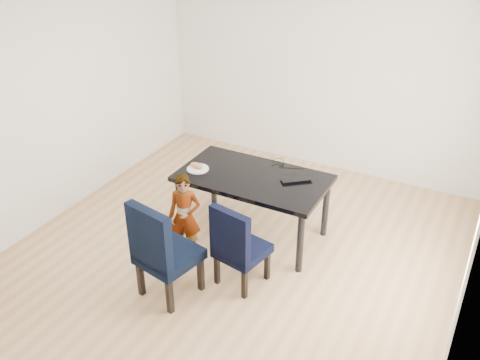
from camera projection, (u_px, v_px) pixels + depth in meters
The scene contains 12 objects.
floor at pixel (231, 258), 5.72m from camera, with size 4.50×5.00×0.01m, color tan.
wall_back at pixel (322, 71), 6.99m from camera, with size 4.50×0.01×2.70m, color silver.
wall_front at pixel (24, 304), 3.12m from camera, with size 4.50×0.01×2.70m, color white.
wall_left at pixel (54, 103), 5.98m from camera, with size 0.01×5.00×2.70m, color white.
dining_table at pixel (253, 206), 5.92m from camera, with size 1.60×0.90×0.75m, color black.
chair_left at pixel (169, 248), 4.99m from camera, with size 0.50×0.52×1.04m, color black.
chair_right at pixel (242, 243), 5.16m from camera, with size 0.44×0.46×0.91m, color black.
child at pixel (185, 216), 5.56m from camera, with size 0.34×0.23×0.94m, color #FF4615.
plate at pixel (198, 169), 5.87m from camera, with size 0.24×0.24×0.01m, color silver.
sandwich at pixel (197, 165), 5.86m from camera, with size 0.16×0.07×0.06m, color #B06B3E.
laptop at pixel (295, 177), 5.69m from camera, with size 0.33×0.21×0.03m, color black.
cable_tangle at pixel (278, 166), 5.94m from camera, with size 0.14×0.14×0.01m, color black.
Camera 1 is at (2.23, -4.01, 3.50)m, focal length 40.00 mm.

